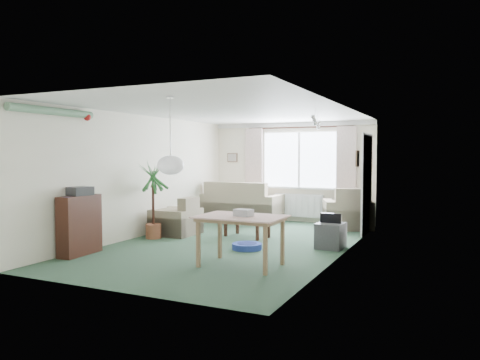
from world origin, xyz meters
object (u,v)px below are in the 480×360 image
at_px(tv_cube, 331,236).
at_px(pet_bed, 247,246).
at_px(bookshelf, 80,225).
at_px(coffee_table, 247,227).
at_px(houseplant, 153,200).
at_px(sofa, 242,201).
at_px(armchair_corner, 347,208).
at_px(dining_table, 241,242).
at_px(armchair_left, 176,216).

distance_m(tv_cube, pet_bed, 1.46).
bearing_deg(bookshelf, tv_cube, 29.26).
height_order(coffee_table, houseplant, houseplant).
xyz_separation_m(sofa, armchair_corner, (2.58, -0.02, -0.03)).
distance_m(sofa, bookshelf, 4.68).
distance_m(bookshelf, dining_table, 2.72).
bearing_deg(houseplant, armchair_corner, 42.49).
bearing_deg(coffee_table, tv_cube, -12.74).
bearing_deg(coffee_table, houseplant, -149.93).
distance_m(sofa, armchair_corner, 2.58).
bearing_deg(sofa, bookshelf, 79.86).
height_order(houseplant, pet_bed, houseplant).
xyz_separation_m(coffee_table, houseplant, (-1.58, -0.91, 0.55)).
xyz_separation_m(sofa, dining_table, (1.95, -4.21, -0.13)).
bearing_deg(pet_bed, armchair_left, 158.64).
relative_size(sofa, armchair_corner, 1.92).
bearing_deg(armchair_corner, sofa, -20.79).
bearing_deg(tv_cube, pet_bed, -148.50).
relative_size(bookshelf, tv_cube, 1.99).
xyz_separation_m(houseplant, tv_cube, (3.35, 0.51, -0.53)).
distance_m(armchair_left, pet_bed, 2.10).
relative_size(coffee_table, pet_bed, 1.70).
height_order(sofa, dining_table, sofa).
height_order(sofa, tv_cube, sofa).
relative_size(armchair_left, tv_cube, 1.76).
height_order(armchair_corner, bookshelf, bookshelf).
bearing_deg(pet_bed, houseplant, 174.83).
height_order(armchair_corner, dining_table, armchair_corner).
height_order(armchair_corner, tv_cube, armchair_corner).
distance_m(bookshelf, houseplant, 1.77).
bearing_deg(tv_cube, coffee_table, 169.90).
relative_size(dining_table, tv_cube, 2.35).
xyz_separation_m(armchair_corner, dining_table, (-0.63, -4.19, -0.10)).
bearing_deg(dining_table, armchair_left, 141.13).
height_order(coffee_table, pet_bed, coffee_table).
bearing_deg(coffee_table, sofa, 117.50).
relative_size(sofa, houseplant, 1.30).
distance_m(coffee_table, tv_cube, 1.82).
relative_size(armchair_corner, bookshelf, 1.05).
distance_m(armchair_left, tv_cube, 3.20).
relative_size(sofa, armchair_left, 2.28).
height_order(sofa, armchair_corner, sofa).
distance_m(houseplant, tv_cube, 3.43).
xyz_separation_m(dining_table, tv_cube, (0.85, 1.84, -0.14)).
bearing_deg(dining_table, coffee_table, 112.30).
height_order(armchair_left, coffee_table, armchair_left).
xyz_separation_m(houseplant, pet_bed, (2.08, -0.19, -0.70)).
relative_size(coffee_table, bookshelf, 0.90).
xyz_separation_m(tv_cube, pet_bed, (-1.27, -0.70, -0.17)).
bearing_deg(bookshelf, coffee_table, 53.13).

